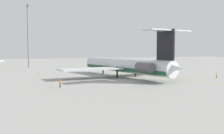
{
  "coord_description": "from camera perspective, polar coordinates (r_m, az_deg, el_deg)",
  "views": [
    {
      "loc": [
        -77.26,
        39.03,
        8.67
      ],
      "look_at": [
        -1.92,
        11.66,
        3.22
      ],
      "focal_mm": 41.81,
      "sensor_mm": 36.0,
      "label": 1
    }
  ],
  "objects": [
    {
      "name": "main_jetliner",
      "position": [
        80.69,
        3.19,
        0.38
      ],
      "size": [
        46.62,
        41.63,
        13.72
      ],
      "rotation": [
        0.0,
        0.0,
        0.23
      ],
      "color": "silver",
      "rests_on": "ground"
    },
    {
      "name": "ground_crew_portside",
      "position": [
        110.6,
        0.92,
        -0.06
      ],
      "size": [
        0.28,
        0.35,
        1.66
      ],
      "rotation": [
        0.0,
        0.0,
        0.64
      ],
      "color": "black",
      "rests_on": "ground"
    },
    {
      "name": "taxiway_centreline",
      "position": [
        86.01,
        8.3,
        -1.94
      ],
      "size": [
        82.36,
        24.3,
        0.01
      ],
      "primitive_type": "cube",
      "rotation": [
        0.0,
        0.0,
        0.28
      ],
      "color": "gold",
      "rests_on": "ground"
    },
    {
      "name": "ground_crew_near_nose",
      "position": [
        84.64,
        21.88,
        -1.52
      ],
      "size": [
        0.28,
        0.43,
        1.75
      ],
      "rotation": [
        0.0,
        0.0,
        3.44
      ],
      "color": "black",
      "rests_on": "ground"
    },
    {
      "name": "ground",
      "position": [
        86.99,
        6.8,
        -1.86
      ],
      "size": [
        353.02,
        353.02,
        0.0
      ],
      "primitive_type": "plane",
      "color": "#9E9E99"
    },
    {
      "name": "ground_crew_near_tail",
      "position": [
        60.12,
        -11.3,
        -3.37
      ],
      "size": [
        0.3,
        0.4,
        1.83
      ],
      "rotation": [
        0.0,
        0.0,
        5.68
      ],
      "color": "black",
      "rests_on": "ground"
    },
    {
      "name": "safety_cone_wingtip",
      "position": [
        114.92,
        5.08,
        -0.32
      ],
      "size": [
        0.4,
        0.4,
        0.55
      ],
      "primitive_type": "cone",
      "color": "#EA590F",
      "rests_on": "ground"
    },
    {
      "name": "safety_cone_nose",
      "position": [
        93.32,
        -15.56,
        -1.42
      ],
      "size": [
        0.4,
        0.4,
        0.55
      ],
      "primitive_type": "cone",
      "color": "#EA590F",
      "rests_on": "ground"
    },
    {
      "name": "light_mast",
      "position": [
        131.07,
        -17.89,
        6.92
      ],
      "size": [
        4.0,
        0.7,
        29.57
      ],
      "color": "slate",
      "rests_on": "ground"
    }
  ]
}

